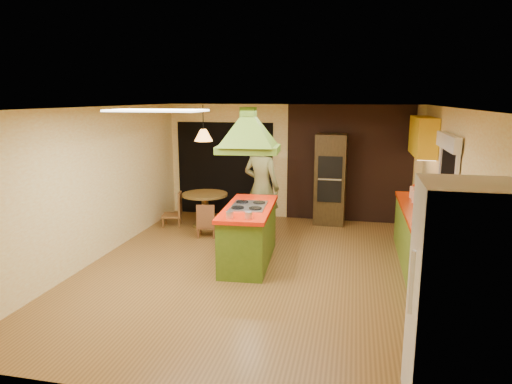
% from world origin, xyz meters
% --- Properties ---
extents(ground, '(6.50, 6.50, 0.00)m').
position_xyz_m(ground, '(0.00, 0.00, 0.00)').
color(ground, brown).
rests_on(ground, ground).
extents(room_walls, '(5.50, 6.50, 6.50)m').
position_xyz_m(room_walls, '(0.00, 0.00, 1.25)').
color(room_walls, '#FFF0B6').
rests_on(room_walls, ground).
extents(ceiling_plane, '(6.50, 6.50, 0.00)m').
position_xyz_m(ceiling_plane, '(0.00, 0.00, 2.50)').
color(ceiling_plane, silver).
rests_on(ceiling_plane, room_walls).
extents(brick_panel, '(2.64, 0.03, 2.50)m').
position_xyz_m(brick_panel, '(1.25, 3.23, 1.25)').
color(brick_panel, '#381E14').
rests_on(brick_panel, ground).
extents(nook_opening, '(2.20, 0.03, 2.10)m').
position_xyz_m(nook_opening, '(-1.50, 3.23, 1.05)').
color(nook_opening, black).
rests_on(nook_opening, ground).
extents(right_counter, '(0.62, 3.05, 0.92)m').
position_xyz_m(right_counter, '(2.45, 0.60, 0.46)').
color(right_counter, olive).
rests_on(right_counter, ground).
extents(upper_cabinets, '(0.34, 1.40, 0.70)m').
position_xyz_m(upper_cabinets, '(2.57, 2.20, 1.95)').
color(upper_cabinets, yellow).
rests_on(upper_cabinets, room_walls).
extents(window_right, '(0.12, 1.35, 1.06)m').
position_xyz_m(window_right, '(2.70, 0.40, 1.77)').
color(window_right, black).
rests_on(window_right, room_walls).
extents(fluor_panel, '(1.20, 0.60, 0.03)m').
position_xyz_m(fluor_panel, '(-1.10, -1.20, 2.48)').
color(fluor_panel, white).
rests_on(fluor_panel, ceiling_plane).
extents(kitchen_island, '(0.87, 1.90, 0.95)m').
position_xyz_m(kitchen_island, '(-0.27, 0.31, 0.47)').
color(kitchen_island, '#4F6F1B').
rests_on(kitchen_island, ground).
extents(range_hood, '(1.00, 0.75, 0.78)m').
position_xyz_m(range_hood, '(-0.27, 0.31, 2.25)').
color(range_hood, '#557A1E').
rests_on(range_hood, ceiling_plane).
extents(man, '(0.83, 0.67, 1.97)m').
position_xyz_m(man, '(-0.32, 1.59, 0.99)').
color(man, brown).
rests_on(man, ground).
extents(refrigerator, '(0.84, 0.79, 2.00)m').
position_xyz_m(refrigerator, '(2.29, -2.89, 1.00)').
color(refrigerator, white).
rests_on(refrigerator, ground).
extents(wall_oven, '(0.64, 0.62, 1.90)m').
position_xyz_m(wall_oven, '(0.89, 2.95, 0.95)').
color(wall_oven, '#433015').
rests_on(wall_oven, ground).
extents(dining_table, '(0.94, 0.94, 0.71)m').
position_xyz_m(dining_table, '(-1.62, 2.14, 0.49)').
color(dining_table, brown).
rests_on(dining_table, ground).
extents(chair_left, '(0.47, 0.47, 0.71)m').
position_xyz_m(chair_left, '(-2.32, 2.04, 0.36)').
color(chair_left, brown).
rests_on(chair_left, ground).
extents(chair_near, '(0.42, 0.42, 0.66)m').
position_xyz_m(chair_near, '(-1.37, 1.49, 0.33)').
color(chair_near, brown).
rests_on(chair_near, ground).
extents(pendant_lamp, '(0.38, 0.38, 0.24)m').
position_xyz_m(pendant_lamp, '(-1.62, 2.14, 1.90)').
color(pendant_lamp, '#FF9E3F').
rests_on(pendant_lamp, ceiling_plane).
extents(canister_large, '(0.18, 0.18, 0.20)m').
position_xyz_m(canister_large, '(2.40, 1.59, 1.02)').
color(canister_large, '#F6E1C6').
rests_on(canister_large, right_counter).
extents(canister_medium, '(0.16, 0.16, 0.19)m').
position_xyz_m(canister_medium, '(2.40, 1.20, 1.02)').
color(canister_medium, beige).
rests_on(canister_medium, right_counter).
extents(canister_small, '(0.12, 0.12, 0.15)m').
position_xyz_m(canister_small, '(2.40, 1.39, 0.99)').
color(canister_small, beige).
rests_on(canister_small, right_counter).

